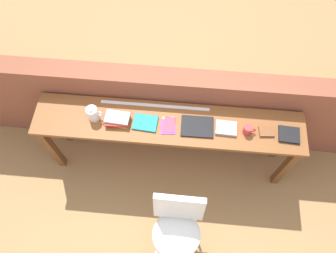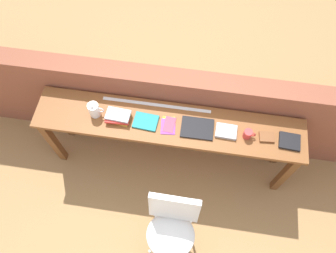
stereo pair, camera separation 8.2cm
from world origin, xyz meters
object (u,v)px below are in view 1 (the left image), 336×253
at_px(pitcher_white, 93,114).
at_px(book_repair_rightmost, 289,135).
at_px(book_stack_leftmost, 118,119).
at_px(leather_journal_brown, 266,132).
at_px(book_open_centre, 197,127).
at_px(mug, 248,130).
at_px(magazine_cycling, 145,123).
at_px(pamphlet_pile_colourful, 168,125).
at_px(chair_white_moulded, 177,225).

distance_m(pitcher_white, book_repair_rightmost, 1.77).
height_order(book_stack_leftmost, leather_journal_brown, book_stack_leftmost).
relative_size(book_open_centre, mug, 2.67).
relative_size(magazine_cycling, book_open_centre, 0.75).
height_order(book_stack_leftmost, book_open_centre, book_stack_leftmost).
bearing_deg(book_stack_leftmost, pamphlet_pile_colourful, -0.29).
height_order(leather_journal_brown, book_repair_rightmost, book_repair_rightmost).
bearing_deg(mug, pamphlet_pile_colourful, 179.64).
bearing_deg(pitcher_white, magazine_cycling, -1.84).
bearing_deg(chair_white_moulded, pamphlet_pile_colourful, 100.49).
relative_size(chair_white_moulded, leather_journal_brown, 6.86).
xyz_separation_m(pitcher_white, leather_journal_brown, (1.56, -0.01, -0.07)).
xyz_separation_m(mug, leather_journal_brown, (0.17, 0.01, -0.03)).
relative_size(book_stack_leftmost, pamphlet_pile_colourful, 1.17).
xyz_separation_m(pitcher_white, pamphlet_pile_colourful, (0.68, -0.02, -0.07)).
bearing_deg(leather_journal_brown, pitcher_white, 174.56).
relative_size(pitcher_white, book_repair_rightmost, 1.00).
bearing_deg(chair_white_moulded, book_open_centre, 82.29).
relative_size(chair_white_moulded, mug, 8.10).
height_order(magazine_cycling, pamphlet_pile_colourful, magazine_cycling).
xyz_separation_m(pitcher_white, mug, (1.39, -0.02, -0.03)).
bearing_deg(book_repair_rightmost, mug, -177.10).
distance_m(pamphlet_pile_colourful, leather_journal_brown, 0.88).
bearing_deg(mug, book_open_centre, 178.62).
xyz_separation_m(pamphlet_pile_colourful, book_open_centre, (0.26, 0.01, 0.00)).
height_order(book_stack_leftmost, mug, mug).
bearing_deg(pamphlet_pile_colourful, mug, -0.36).
xyz_separation_m(book_stack_leftmost, book_repair_rightmost, (1.54, -0.01, -0.02)).
distance_m(pitcher_white, magazine_cycling, 0.48).
height_order(chair_white_moulded, mug, mug).
bearing_deg(chair_white_moulded, magazine_cycling, 113.98).
height_order(mug, leather_journal_brown, mug).
distance_m(chair_white_moulded, pitcher_white, 1.25).
bearing_deg(book_stack_leftmost, book_repair_rightmost, -0.32).
height_order(chair_white_moulded, book_open_centre, book_open_centre).
xyz_separation_m(chair_white_moulded, book_repair_rightmost, (0.93, 0.80, 0.37)).
xyz_separation_m(pitcher_white, book_open_centre, (0.94, -0.01, -0.07)).
xyz_separation_m(book_stack_leftmost, magazine_cycling, (0.25, 0.00, -0.03)).
bearing_deg(pamphlet_pile_colourful, book_open_centre, 1.40).
xyz_separation_m(magazine_cycling, leather_journal_brown, (1.09, 0.00, 0.00)).
relative_size(pamphlet_pile_colourful, leather_journal_brown, 1.49).
xyz_separation_m(book_open_centre, mug, (0.45, -0.01, 0.04)).
xyz_separation_m(book_stack_leftmost, book_open_centre, (0.72, 0.00, -0.03)).
bearing_deg(book_open_centre, book_stack_leftmost, 179.69).
bearing_deg(book_stack_leftmost, book_open_centre, 0.32).
height_order(chair_white_moulded, book_repair_rightmost, book_repair_rightmost).
distance_m(leather_journal_brown, book_repair_rightmost, 0.20).
bearing_deg(leather_journal_brown, chair_white_moulded, -136.80).
height_order(magazine_cycling, book_open_centre, same).
distance_m(magazine_cycling, leather_journal_brown, 1.09).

